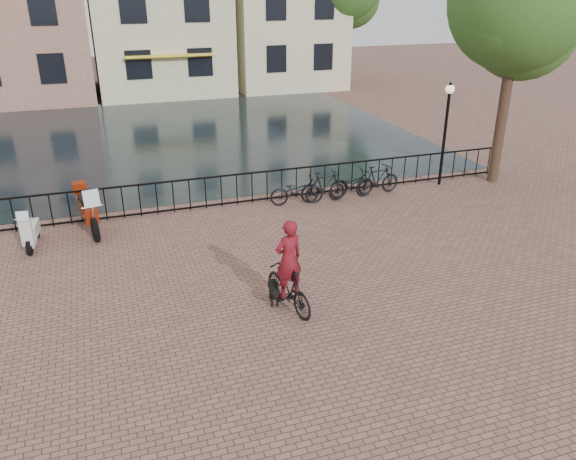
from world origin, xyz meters
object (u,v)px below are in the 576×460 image
object	(u,v)px
dog	(274,292)
motorcycle	(87,205)
cyclist	(289,271)
scooter	(30,225)
lamp_post	(447,117)

from	to	relation	value
dog	motorcycle	world-z (taller)	motorcycle
cyclist	dog	xyz separation A→B (m)	(-0.23, 0.35, -0.65)
cyclist	scooter	size ratio (longest dim) A/B	1.74
lamp_post	dog	distance (m)	9.97
motorcycle	cyclist	bearing A→B (deg)	-65.84
dog	lamp_post	bearing A→B (deg)	46.93
cyclist	motorcycle	xyz separation A→B (m)	(-4.01, 5.81, -0.15)
dog	motorcycle	xyz separation A→B (m)	(-3.78, 5.46, 0.51)
cyclist	dog	bearing A→B (deg)	-70.26
dog	scooter	distance (m)	7.16
dog	motorcycle	size ratio (longest dim) A/B	0.37
motorcycle	scooter	world-z (taller)	motorcycle
cyclist	scooter	distance (m)	7.56
lamp_post	scooter	bearing A→B (deg)	-176.36
lamp_post	cyclist	size ratio (longest dim) A/B	1.42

